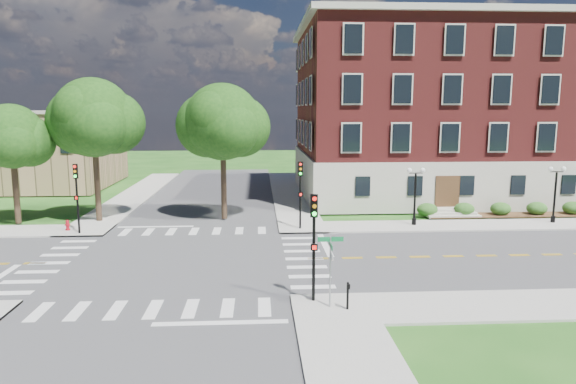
{
  "coord_description": "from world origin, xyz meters",
  "views": [
    {
      "loc": [
        4.59,
        -28.54,
        8.54
      ],
      "look_at": [
        6.52,
        4.56,
        3.2
      ],
      "focal_mm": 32.0,
      "sensor_mm": 36.0,
      "label": 1
    }
  ],
  "objects": [
    {
      "name": "tree_b",
      "position": [
        -13.41,
        10.15,
        6.58
      ],
      "size": [
        4.72,
        4.72,
        8.85
      ],
      "color": "#302318",
      "rests_on": "ground"
    },
    {
      "name": "street_sign_pole",
      "position": [
        7.62,
        -7.6,
        2.31
      ],
      "size": [
        1.1,
        1.1,
        3.1
      ],
      "color": "gray",
      "rests_on": "ground"
    },
    {
      "name": "traffic_signal_nw",
      "position": [
        -7.78,
        6.68,
        3.19
      ],
      "size": [
        0.38,
        0.46,
        4.8
      ],
      "color": "black",
      "rests_on": "ground"
    },
    {
      "name": "twin_lamp_west",
      "position": [
        16.05,
        7.92,
        2.52
      ],
      "size": [
        1.36,
        0.36,
        4.23
      ],
      "color": "black",
      "rests_on": "ground"
    },
    {
      "name": "twin_lamp_east",
      "position": [
        26.79,
        8.12,
        2.52
      ],
      "size": [
        1.36,
        0.36,
        4.23
      ],
      "color": "black",
      "rests_on": "ground"
    },
    {
      "name": "secondary_building",
      "position": [
        -22.0,
        30.0,
        4.28
      ],
      "size": [
        20.4,
        15.4,
        8.3
      ],
      "color": "olive",
      "rests_on": "ground"
    },
    {
      "name": "road_ns",
      "position": [
        0.0,
        0.0,
        0.01
      ],
      "size": [
        12.0,
        90.0,
        0.01
      ],
      "primitive_type": "cube",
      "color": "#3D3D3F",
      "rests_on": "ground"
    },
    {
      "name": "sidewalk_nw",
      "position": [
        -15.38,
        15.38,
        0.06
      ],
      "size": [
        34.0,
        34.0,
        0.12
      ],
      "color": "#9E9B93",
      "rests_on": "ground"
    },
    {
      "name": "ground",
      "position": [
        0.0,
        0.0,
        0.0
      ],
      "size": [
        160.0,
        160.0,
        0.0
      ],
      "primitive_type": "plane",
      "color": "#1B4D15",
      "rests_on": "ground"
    },
    {
      "name": "traffic_signal_ne",
      "position": [
        7.55,
        7.23,
        3.19
      ],
      "size": [
        0.37,
        0.43,
        4.8
      ],
      "color": "black",
      "rests_on": "ground"
    },
    {
      "name": "tree_d",
      "position": [
        1.9,
        10.95,
        7.6
      ],
      "size": [
        5.85,
        5.85,
        10.42
      ],
      "color": "#302318",
      "rests_on": "ground"
    },
    {
      "name": "stop_bar_east",
      "position": [
        8.8,
        3.0,
        0.0
      ],
      "size": [
        0.4,
        5.5,
        0.0
      ],
      "primitive_type": "cube",
      "color": "silver",
      "rests_on": "ground"
    },
    {
      "name": "shrub_row",
      "position": [
        27.0,
        10.8,
        0.0
      ],
      "size": [
        18.0,
        2.0,
        1.3
      ],
      "primitive_type": null,
      "color": "#274F1A",
      "rests_on": "ground"
    },
    {
      "name": "tree_c",
      "position": [
        -7.65,
        10.77,
        7.93
      ],
      "size": [
        5.91,
        5.91,
        10.79
      ],
      "color": "#302318",
      "rests_on": "ground"
    },
    {
      "name": "push_button_post",
      "position": [
        8.33,
        -7.94,
        0.8
      ],
      "size": [
        0.14,
        0.21,
        1.2
      ],
      "color": "black",
      "rests_on": "ground"
    },
    {
      "name": "traffic_signal_se",
      "position": [
        6.99,
        -6.83,
        3.19
      ],
      "size": [
        0.36,
        0.41,
        4.8
      ],
      "color": "black",
      "rests_on": "ground"
    },
    {
      "name": "crosswalk_east",
      "position": [
        7.2,
        0.0,
        0.0
      ],
      "size": [
        2.2,
        10.2,
        0.02
      ],
      "primitive_type": null,
      "color": "silver",
      "rests_on": "ground"
    },
    {
      "name": "main_building",
      "position": [
        24.0,
        21.99,
        8.34
      ],
      "size": [
        30.6,
        22.4,
        16.5
      ],
      "color": "#AEAA99",
      "rests_on": "ground"
    },
    {
      "name": "fire_hydrant",
      "position": [
        -8.9,
        7.64,
        0.46
      ],
      "size": [
        0.35,
        0.35,
        0.75
      ],
      "color": "#9E0C17",
      "rests_on": "ground"
    },
    {
      "name": "sidewalk_ne",
      "position": [
        15.38,
        15.38,
        0.06
      ],
      "size": [
        34.0,
        34.0,
        0.12
      ],
      "color": "#9E9B93",
      "rests_on": "ground"
    },
    {
      "name": "road_ew",
      "position": [
        0.0,
        0.0,
        0.01
      ],
      "size": [
        90.0,
        12.0,
        0.01
      ],
      "primitive_type": "cube",
      "color": "#3D3D3F",
      "rests_on": "ground"
    }
  ]
}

